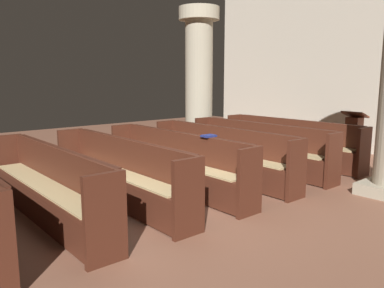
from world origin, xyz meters
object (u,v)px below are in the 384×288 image
(pillar_far_side, at_px, (199,77))
(pew_row_1, at_px, (259,146))
(pew_row_3, at_px, (175,160))
(pew_row_4, at_px, (119,170))
(pew_row_5, at_px, (47,182))
(pew_row_0, at_px, (290,140))
(pew_row_2, at_px, (221,152))
(hymn_book, at_px, (209,136))
(lectern, at_px, (353,140))

(pillar_far_side, bearing_deg, pew_row_1, -13.12)
(pew_row_3, distance_m, pew_row_4, 1.03)
(pew_row_5, bearing_deg, pew_row_0, 90.00)
(pew_row_2, distance_m, hymn_book, 1.12)
(lectern, bearing_deg, pew_row_5, -96.84)
(pew_row_4, height_order, hymn_book, hymn_book)
(pew_row_5, bearing_deg, pillar_far_side, 117.14)
(pew_row_0, relative_size, pew_row_5, 1.00)
(pew_row_1, height_order, hymn_book, hymn_book)
(pew_row_0, height_order, hymn_book, hymn_book)
(lectern, distance_m, hymn_book, 4.15)
(pew_row_4, relative_size, pew_row_5, 1.00)
(pew_row_1, bearing_deg, pillar_far_side, 166.88)
(pew_row_4, height_order, pillar_far_side, pillar_far_side)
(pew_row_5, xyz_separation_m, pillar_far_side, (-2.40, 4.68, 1.31))
(pew_row_0, relative_size, pew_row_2, 1.00)
(pew_row_3, distance_m, lectern, 4.37)
(pew_row_1, distance_m, pew_row_2, 1.03)
(pew_row_5, distance_m, lectern, 6.41)
(pew_row_1, relative_size, lectern, 3.00)
(pew_row_4, bearing_deg, pew_row_1, 90.00)
(pew_row_1, height_order, pew_row_3, same)
(lectern, bearing_deg, pew_row_2, -103.12)
(pew_row_4, bearing_deg, hymn_book, 64.41)
(pew_row_3, xyz_separation_m, lectern, (0.76, 4.30, -0.03))
(pew_row_1, height_order, pillar_far_side, pillar_far_side)
(pew_row_2, xyz_separation_m, pillar_far_side, (-2.40, 1.59, 1.31))
(pew_row_5, bearing_deg, pew_row_2, 90.00)
(pew_row_0, xyz_separation_m, lectern, (0.76, 1.21, -0.03))
(pew_row_2, xyz_separation_m, lectern, (0.76, 3.27, -0.03))
(pew_row_3, bearing_deg, pillar_far_side, 132.48)
(pillar_far_side, height_order, hymn_book, pillar_far_side)
(lectern, bearing_deg, hymn_book, -92.50)
(pew_row_5, distance_m, pillar_far_side, 5.42)
(pew_row_1, xyz_separation_m, pew_row_4, (0.00, -3.09, 0.00))
(pew_row_1, distance_m, pew_row_3, 2.06)
(pillar_far_side, bearing_deg, pew_row_5, -62.86)
(pew_row_0, distance_m, hymn_book, 2.99)
(pew_row_2, height_order, hymn_book, hymn_book)
(hymn_book, bearing_deg, pillar_far_side, 140.81)
(pew_row_2, xyz_separation_m, pew_row_5, (0.00, -3.09, 0.00))
(pew_row_1, bearing_deg, pew_row_4, -90.00)
(hymn_book, bearing_deg, pew_row_4, -115.59)
(pew_row_4, height_order, pew_row_5, same)
(pew_row_1, height_order, pew_row_2, same)
(pew_row_0, bearing_deg, lectern, 57.88)
(pew_row_3, distance_m, pew_row_5, 2.06)
(pew_row_5, xyz_separation_m, lectern, (0.76, 6.36, -0.03))
(pew_row_5, height_order, lectern, lectern)
(pew_row_3, bearing_deg, hymn_book, 17.90)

